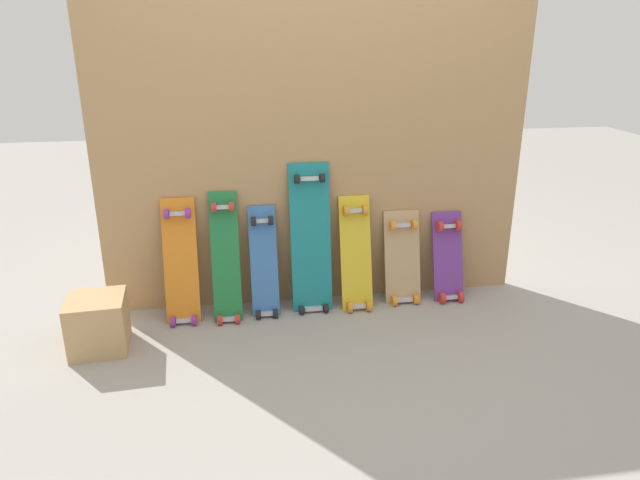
{
  "coord_description": "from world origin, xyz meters",
  "views": [
    {
      "loc": [
        -0.51,
        -3.26,
        1.61
      ],
      "look_at": [
        0.0,
        -0.07,
        0.43
      ],
      "focal_mm": 32.69,
      "sensor_mm": 36.0,
      "label": 1
    }
  ],
  "objects_px": {
    "skateboard_teal": "(311,244)",
    "skateboard_natural": "(403,262)",
    "skateboard_blue": "(264,267)",
    "wooden_crate": "(98,323)",
    "skateboard_green": "(226,263)",
    "skateboard_purple": "(448,262)",
    "skateboard_yellow": "(356,258)",
    "skateboard_orange": "(181,267)"
  },
  "relations": [
    {
      "from": "skateboard_teal",
      "to": "skateboard_purple",
      "type": "distance_m",
      "value": 0.88
    },
    {
      "from": "skateboard_orange",
      "to": "skateboard_blue",
      "type": "distance_m",
      "value": 0.48
    },
    {
      "from": "skateboard_natural",
      "to": "wooden_crate",
      "type": "relative_size",
      "value": 2.15
    },
    {
      "from": "skateboard_yellow",
      "to": "skateboard_teal",
      "type": "bearing_deg",
      "value": 176.15
    },
    {
      "from": "skateboard_teal",
      "to": "skateboard_natural",
      "type": "relative_size",
      "value": 1.51
    },
    {
      "from": "skateboard_green",
      "to": "skateboard_teal",
      "type": "height_order",
      "value": "skateboard_teal"
    },
    {
      "from": "skateboard_purple",
      "to": "skateboard_blue",
      "type": "bearing_deg",
      "value": -179.38
    },
    {
      "from": "skateboard_orange",
      "to": "skateboard_green",
      "type": "relative_size",
      "value": 0.97
    },
    {
      "from": "skateboard_green",
      "to": "skateboard_purple",
      "type": "relative_size",
      "value": 1.32
    },
    {
      "from": "skateboard_blue",
      "to": "skateboard_purple",
      "type": "xyz_separation_m",
      "value": [
        1.15,
        0.01,
        -0.04
      ]
    },
    {
      "from": "skateboard_natural",
      "to": "skateboard_blue",
      "type": "bearing_deg",
      "value": -178.31
    },
    {
      "from": "skateboard_yellow",
      "to": "skateboard_purple",
      "type": "height_order",
      "value": "skateboard_yellow"
    },
    {
      "from": "skateboard_yellow",
      "to": "skateboard_purple",
      "type": "distance_m",
      "value": 0.6
    },
    {
      "from": "skateboard_green",
      "to": "skateboard_purple",
      "type": "distance_m",
      "value": 1.37
    },
    {
      "from": "skateboard_green",
      "to": "skateboard_blue",
      "type": "height_order",
      "value": "skateboard_green"
    },
    {
      "from": "skateboard_blue",
      "to": "skateboard_yellow",
      "type": "height_order",
      "value": "skateboard_yellow"
    },
    {
      "from": "skateboard_green",
      "to": "wooden_crate",
      "type": "height_order",
      "value": "skateboard_green"
    },
    {
      "from": "skateboard_natural",
      "to": "skateboard_purple",
      "type": "bearing_deg",
      "value": -2.5
    },
    {
      "from": "skateboard_green",
      "to": "skateboard_yellow",
      "type": "bearing_deg",
      "value": 1.28
    },
    {
      "from": "skateboard_orange",
      "to": "skateboard_purple",
      "type": "bearing_deg",
      "value": 0.65
    },
    {
      "from": "skateboard_teal",
      "to": "wooden_crate",
      "type": "bearing_deg",
      "value": -164.53
    },
    {
      "from": "skateboard_teal",
      "to": "skateboard_green",
      "type": "bearing_deg",
      "value": -175.95
    },
    {
      "from": "skateboard_green",
      "to": "skateboard_natural",
      "type": "distance_m",
      "value": 1.08
    },
    {
      "from": "skateboard_orange",
      "to": "skateboard_purple",
      "type": "distance_m",
      "value": 1.63
    },
    {
      "from": "skateboard_green",
      "to": "skateboard_blue",
      "type": "relative_size",
      "value": 1.13
    },
    {
      "from": "skateboard_blue",
      "to": "skateboard_green",
      "type": "bearing_deg",
      "value": -175.51
    },
    {
      "from": "skateboard_natural",
      "to": "wooden_crate",
      "type": "bearing_deg",
      "value": -169.23
    },
    {
      "from": "skateboard_teal",
      "to": "wooden_crate",
      "type": "distance_m",
      "value": 1.25
    },
    {
      "from": "skateboard_orange",
      "to": "skateboard_green",
      "type": "bearing_deg",
      "value": -2.6
    },
    {
      "from": "skateboard_orange",
      "to": "skateboard_natural",
      "type": "relative_size",
      "value": 1.23
    },
    {
      "from": "skateboard_teal",
      "to": "skateboard_yellow",
      "type": "xyz_separation_m",
      "value": [
        0.27,
        -0.02,
        -0.1
      ]
    },
    {
      "from": "skateboard_yellow",
      "to": "skateboard_purple",
      "type": "xyz_separation_m",
      "value": [
        0.59,
        0.01,
        -0.06
      ]
    },
    {
      "from": "skateboard_purple",
      "to": "skateboard_teal",
      "type": "bearing_deg",
      "value": 179.62
    },
    {
      "from": "skateboard_blue",
      "to": "skateboard_teal",
      "type": "xyz_separation_m",
      "value": [
        0.28,
        0.02,
        0.12
      ]
    },
    {
      "from": "skateboard_blue",
      "to": "skateboard_yellow",
      "type": "distance_m",
      "value": 0.56
    },
    {
      "from": "skateboard_yellow",
      "to": "wooden_crate",
      "type": "relative_size",
      "value": 2.51
    },
    {
      "from": "skateboard_purple",
      "to": "skateboard_yellow",
      "type": "bearing_deg",
      "value": -178.78
    },
    {
      "from": "skateboard_yellow",
      "to": "skateboard_natural",
      "type": "xyz_separation_m",
      "value": [
        0.3,
        0.03,
        -0.06
      ]
    },
    {
      "from": "skateboard_blue",
      "to": "wooden_crate",
      "type": "xyz_separation_m",
      "value": [
        -0.9,
        -0.31,
        -0.13
      ]
    },
    {
      "from": "skateboard_green",
      "to": "skateboard_natural",
      "type": "height_order",
      "value": "skateboard_green"
    },
    {
      "from": "skateboard_orange",
      "to": "skateboard_teal",
      "type": "height_order",
      "value": "skateboard_teal"
    },
    {
      "from": "skateboard_orange",
      "to": "skateboard_yellow",
      "type": "distance_m",
      "value": 1.03
    }
  ]
}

